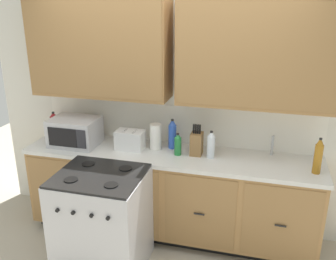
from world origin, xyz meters
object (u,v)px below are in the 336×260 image
(knife_block, at_px, (197,143))
(paper_towel_roll, at_px, (156,137))
(toaster, at_px, (130,140))
(bottle_amber, at_px, (318,156))
(microwave, at_px, (75,132))
(bottle_blue, at_px, (172,134))
(bottle_green, at_px, (178,144))
(bottle_clear, at_px, (211,145))
(bottle_red, at_px, (54,124))
(stove_range, at_px, (102,221))

(knife_block, bearing_deg, paper_towel_roll, 175.11)
(toaster, xyz_separation_m, bottle_amber, (1.75, -0.10, 0.06))
(microwave, xyz_separation_m, bottle_blue, (0.99, 0.17, 0.01))
(bottle_green, bearing_deg, toaster, 177.24)
(bottle_clear, bearing_deg, microwave, -178.68)
(paper_towel_roll, height_order, bottle_red, bottle_red)
(bottle_red, height_order, bottle_clear, same)
(microwave, bearing_deg, bottle_blue, 9.54)
(knife_block, distance_m, bottle_red, 1.61)
(paper_towel_roll, distance_m, bottle_green, 0.27)
(knife_block, relative_size, bottle_blue, 1.01)
(microwave, bearing_deg, bottle_red, 152.04)
(stove_range, distance_m, bottle_green, 1.00)
(toaster, distance_m, bottle_green, 0.50)
(paper_towel_roll, relative_size, bottle_blue, 0.85)
(toaster, bearing_deg, bottle_amber, -3.25)
(knife_block, distance_m, bottle_clear, 0.15)
(toaster, height_order, bottle_red, bottle_red)
(bottle_red, bearing_deg, knife_block, -4.21)
(bottle_amber, relative_size, bottle_clear, 1.22)
(bottle_clear, bearing_deg, knife_block, 166.32)
(microwave, relative_size, bottle_green, 2.18)
(stove_range, xyz_separation_m, paper_towel_roll, (0.30, 0.70, 0.59))
(knife_block, distance_m, bottle_green, 0.18)
(stove_range, height_order, paper_towel_roll, paper_towel_roll)
(paper_towel_roll, height_order, bottle_green, paper_towel_roll)
(microwave, bearing_deg, knife_block, 3.08)
(microwave, height_order, bottle_green, microwave)
(stove_range, distance_m, bottle_clear, 1.22)
(stove_range, bearing_deg, bottle_amber, 16.56)
(stove_range, xyz_separation_m, knife_block, (0.72, 0.67, 0.57))
(bottle_clear, bearing_deg, bottle_green, -176.57)
(toaster, relative_size, bottle_clear, 1.05)
(bottle_blue, bearing_deg, toaster, -162.24)
(bottle_green, height_order, bottle_blue, bottle_blue)
(microwave, height_order, bottle_blue, bottle_blue)
(paper_towel_roll, distance_m, bottle_blue, 0.17)
(stove_range, height_order, microwave, microwave)
(knife_block, bearing_deg, bottle_red, 175.79)
(toaster, relative_size, knife_block, 0.90)
(microwave, bearing_deg, bottle_clear, 1.32)
(bottle_blue, bearing_deg, bottle_red, 179.18)
(paper_towel_roll, bearing_deg, bottle_amber, -6.29)
(toaster, relative_size, bottle_blue, 0.92)
(paper_towel_roll, height_order, bottle_clear, bottle_clear)
(knife_block, height_order, paper_towel_roll, knife_block)
(stove_range, bearing_deg, bottle_red, 138.52)
(toaster, bearing_deg, bottle_clear, -0.35)
(knife_block, xyz_separation_m, bottle_blue, (-0.27, 0.10, 0.03))
(toaster, relative_size, bottle_green, 1.27)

